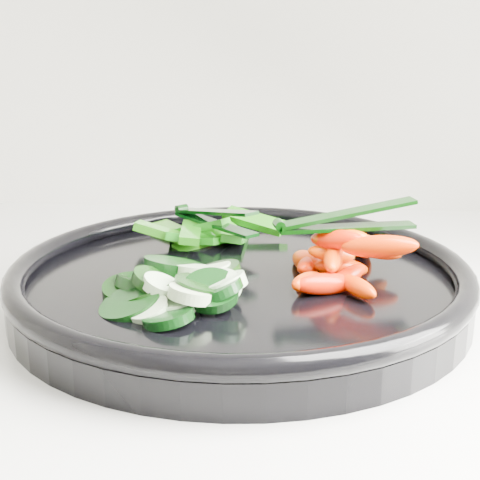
{
  "coord_description": "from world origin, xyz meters",
  "views": [
    {
      "loc": [
        -0.3,
        1.14,
        1.14
      ],
      "look_at": [
        -0.34,
        1.66,
        0.99
      ],
      "focal_mm": 50.0,
      "sensor_mm": 36.0,
      "label": 1
    }
  ],
  "objects": [
    {
      "name": "veggie_tray",
      "position": [
        -0.34,
        1.66,
        0.95
      ],
      "size": [
        0.41,
        0.41,
        0.04
      ],
      "color": "black",
      "rests_on": "counter"
    },
    {
      "name": "cucumber_pile",
      "position": [
        -0.39,
        1.6,
        0.96
      ],
      "size": [
        0.12,
        0.14,
        0.04
      ],
      "color": "black",
      "rests_on": "veggie_tray"
    },
    {
      "name": "carrot_pile",
      "position": [
        -0.26,
        1.65,
        0.97
      ],
      "size": [
        0.1,
        0.15,
        0.06
      ],
      "color": "#F74200",
      "rests_on": "veggie_tray"
    },
    {
      "name": "pepper_pile",
      "position": [
        -0.38,
        1.75,
        0.96
      ],
      "size": [
        0.14,
        0.1,
        0.04
      ],
      "color": "#1E730B",
      "rests_on": "veggie_tray"
    },
    {
      "name": "tong_carrot",
      "position": [
        -0.26,
        1.65,
        1.0
      ],
      "size": [
        0.11,
        0.04,
        0.02
      ],
      "color": "black",
      "rests_on": "carrot_pile"
    },
    {
      "name": "tong_pepper",
      "position": [
        -0.37,
        1.75,
        0.98
      ],
      "size": [
        0.09,
        0.09,
        0.02
      ],
      "color": "black",
      "rests_on": "pepper_pile"
    }
  ]
}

